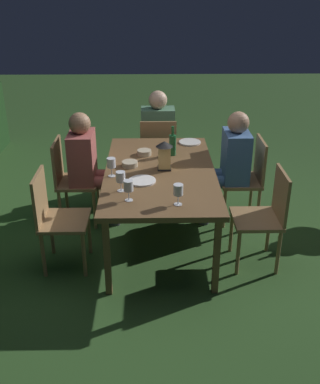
{
  "coord_description": "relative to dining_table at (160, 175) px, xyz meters",
  "views": [
    {
      "loc": [
        -3.81,
        0.07,
        2.34
      ],
      "look_at": [
        0.0,
        0.0,
        0.51
      ],
      "focal_mm": 42.86,
      "sensor_mm": 36.0,
      "label": 1
    }
  ],
  "objects": [
    {
      "name": "ground_plane",
      "position": [
        0.0,
        0.0,
        -0.67
      ],
      "size": [
        16.0,
        16.0,
        0.0
      ],
      "primitive_type": "plane",
      "color": "#2D5123"
    },
    {
      "name": "dining_table",
      "position": [
        0.0,
        0.0,
        0.0
      ],
      "size": [
        1.78,
        0.99,
        0.73
      ],
      "color": "brown",
      "rests_on": "ground"
    },
    {
      "name": "chair_side_left_b",
      "position": [
        0.4,
        -0.89,
        -0.19
      ],
      "size": [
        0.42,
        0.4,
        0.87
      ],
      "color": "#937047",
      "rests_on": "ground"
    },
    {
      "name": "person_in_blue",
      "position": [
        0.4,
        -0.69,
        -0.04
      ],
      "size": [
        0.38,
        0.47,
        1.15
      ],
      "color": "#426699",
      "rests_on": "ground"
    },
    {
      "name": "chair_head_far",
      "position": [
        1.14,
        0.0,
        -0.19
      ],
      "size": [
        0.4,
        0.42,
        0.87
      ],
      "color": "#937047",
      "rests_on": "ground"
    },
    {
      "name": "person_in_green",
      "position": [
        1.33,
        0.0,
        -0.04
      ],
      "size": [
        0.48,
        0.38,
        1.15
      ],
      "color": "#4C7A5B",
      "rests_on": "ground"
    },
    {
      "name": "chair_side_left_a",
      "position": [
        -0.4,
        -0.89,
        -0.19
      ],
      "size": [
        0.42,
        0.4,
        0.87
      ],
      "color": "#937047",
      "rests_on": "ground"
    },
    {
      "name": "chair_side_right_a",
      "position": [
        -0.4,
        0.89,
        -0.19
      ],
      "size": [
        0.42,
        0.4,
        0.87
      ],
      "color": "#937047",
      "rests_on": "ground"
    },
    {
      "name": "chair_side_right_b",
      "position": [
        0.4,
        0.89,
        -0.19
      ],
      "size": [
        0.42,
        0.4,
        0.87
      ],
      "color": "#937047",
      "rests_on": "ground"
    },
    {
      "name": "person_in_rust",
      "position": [
        0.4,
        0.69,
        -0.04
      ],
      "size": [
        0.38,
        0.47,
        1.15
      ],
      "color": "#9E4C47",
      "rests_on": "ground"
    },
    {
      "name": "lantern_centerpiece",
      "position": [
        0.03,
        -0.04,
        0.2
      ],
      "size": [
        0.15,
        0.15,
        0.27
      ],
      "color": "black",
      "rests_on": "dining_table"
    },
    {
      "name": "green_bottle_on_table",
      "position": [
        0.39,
        -0.13,
        0.16
      ],
      "size": [
        0.07,
        0.07,
        0.29
      ],
      "color": "#1E5B2D",
      "rests_on": "dining_table"
    },
    {
      "name": "wine_glass_a",
      "position": [
        -0.43,
        0.33,
        0.17
      ],
      "size": [
        0.08,
        0.08,
        0.17
      ],
      "color": "silver",
      "rests_on": "dining_table"
    },
    {
      "name": "wine_glass_b",
      "position": [
        -0.68,
        -0.13,
        0.17
      ],
      "size": [
        0.08,
        0.08,
        0.17
      ],
      "color": "silver",
      "rests_on": "dining_table"
    },
    {
      "name": "wine_glass_c",
      "position": [
        -0.6,
        0.25,
        0.17
      ],
      "size": [
        0.08,
        0.08,
        0.17
      ],
      "color": "silver",
      "rests_on": "dining_table"
    },
    {
      "name": "wine_glass_d",
      "position": [
        -0.13,
        0.42,
        0.17
      ],
      "size": [
        0.08,
        0.08,
        0.17
      ],
      "color": "silver",
      "rests_on": "dining_table"
    },
    {
      "name": "plate_a",
      "position": [
        -0.24,
        0.16,
        0.06
      ],
      "size": [
        0.23,
        0.23,
        0.01
      ],
      "primitive_type": "cylinder",
      "color": "white",
      "rests_on": "dining_table"
    },
    {
      "name": "plate_b",
      "position": [
        0.73,
        -0.33,
        0.06
      ],
      "size": [
        0.23,
        0.23,
        0.01
      ],
      "primitive_type": "cylinder",
      "color": "silver",
      "rests_on": "dining_table"
    },
    {
      "name": "bowl_olives",
      "position": [
        0.1,
        0.28,
        0.08
      ],
      "size": [
        0.15,
        0.15,
        0.05
      ],
      "color": "#BCAD8E",
      "rests_on": "dining_table"
    },
    {
      "name": "bowl_bread",
      "position": [
        0.4,
        0.15,
        0.08
      ],
      "size": [
        0.14,
        0.14,
        0.05
      ],
      "color": "#BCAD8E",
      "rests_on": "dining_table"
    }
  ]
}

